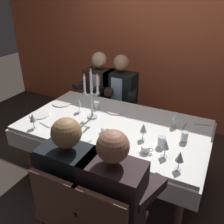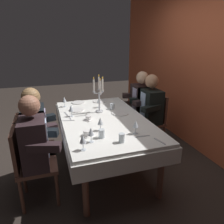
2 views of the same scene
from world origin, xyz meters
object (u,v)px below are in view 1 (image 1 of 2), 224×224
(coffee_cup_0, at_px, (146,149))
(dinner_plate_2, at_px, (116,110))
(seated_diner_1, at_px, (121,91))
(wine_glass_3, at_px, (175,117))
(dinner_plate_1, at_px, (62,103))
(wine_glass_5, at_px, (166,145))
(water_tumbler_0, at_px, (185,137))
(dinner_plate_3, at_px, (40,115))
(dinner_plate_0, at_px, (62,126))
(candelabra, at_px, (92,97))
(seated_diner_0, at_px, (100,87))
(water_tumbler_2, at_px, (97,105))
(wine_glass_6, at_px, (33,118))
(wine_glass_1, at_px, (79,103))
(seated_diner_2, at_px, (71,179))
(coffee_cup_1, at_px, (105,130))
(wine_glass_0, at_px, (75,127))
(water_tumbler_1, at_px, (161,141))
(wine_glass_4, at_px, (143,128))
(seated_diner_3, at_px, (112,195))
(dining_table, at_px, (114,133))
(wine_glass_2, at_px, (180,157))

(coffee_cup_0, bearing_deg, dinner_plate_2, 133.31)
(seated_diner_1, bearing_deg, wine_glass_3, -36.53)
(dinner_plate_1, bearing_deg, wine_glass_5, -18.26)
(wine_glass_5, height_order, water_tumbler_0, wine_glass_5)
(dinner_plate_3, height_order, water_tumbler_0, water_tumbler_0)
(dinner_plate_0, xyz_separation_m, dinner_plate_3, (-0.38, 0.09, 0.00))
(candelabra, relative_size, water_tumbler_0, 5.59)
(seated_diner_0, bearing_deg, dinner_plate_1, -100.14)
(dinner_plate_1, height_order, seated_diner_1, seated_diner_1)
(water_tumbler_2, xyz_separation_m, seated_diner_0, (-0.32, 0.65, -0.05))
(coffee_cup_0, bearing_deg, seated_diner_0, 132.96)
(candelabra, bearing_deg, seated_diner_0, 114.19)
(wine_glass_6, bearing_deg, coffee_cup_0, 6.12)
(wine_glass_1, bearing_deg, dinner_plate_2, 30.46)
(dinner_plate_2, distance_m, seated_diner_2, 1.18)
(dinner_plate_1, relative_size, water_tumbler_2, 2.63)
(coffee_cup_1, bearing_deg, candelabra, 141.48)
(wine_glass_0, bearing_deg, wine_glass_3, 37.70)
(dinner_plate_3, height_order, coffee_cup_1, coffee_cup_1)
(candelabra, xyz_separation_m, wine_glass_0, (0.06, -0.41, -0.13))
(water_tumbler_0, bearing_deg, water_tumbler_2, 167.09)
(wine_glass_0, xyz_separation_m, water_tumbler_1, (0.77, 0.22, -0.07))
(candelabra, height_order, wine_glass_4, candelabra)
(wine_glass_6, distance_m, coffee_cup_1, 0.73)
(wine_glass_6, xyz_separation_m, seated_diner_3, (1.11, -0.44, -0.12))
(dinner_plate_0, distance_m, wine_glass_0, 0.28)
(water_tumbler_1, bearing_deg, candelabra, 166.85)
(dinner_plate_1, bearing_deg, candelabra, -15.34)
(seated_diner_2, bearing_deg, dining_table, 94.88)
(seated_diner_1, bearing_deg, wine_glass_1, -100.19)
(dinner_plate_0, bearing_deg, dinner_plate_2, 59.39)
(wine_glass_0, distance_m, wine_glass_3, 1.00)
(wine_glass_1, relative_size, wine_glass_4, 1.00)
(water_tumbler_1, height_order, water_tumbler_2, water_tumbler_1)
(wine_glass_0, bearing_deg, water_tumbler_2, 101.22)
(wine_glass_2, distance_m, wine_glass_4, 0.48)
(water_tumbler_1, distance_m, seated_diner_3, 0.72)
(dinner_plate_0, distance_m, wine_glass_4, 0.84)
(dinner_plate_1, height_order, coffee_cup_1, coffee_cup_1)
(wine_glass_4, distance_m, seated_diner_0, 1.46)
(water_tumbler_1, bearing_deg, seated_diner_0, 138.92)
(seated_diner_1, bearing_deg, coffee_cup_1, -72.92)
(dinner_plate_0, distance_m, wine_glass_3, 1.15)
(dinner_plate_0, bearing_deg, wine_glass_6, -147.50)
(water_tumbler_0, bearing_deg, wine_glass_3, 123.54)
(coffee_cup_0, bearing_deg, seated_diner_2, -124.53)
(seated_diner_1, bearing_deg, seated_diner_2, -77.14)
(water_tumbler_0, bearing_deg, coffee_cup_1, -164.68)
(dining_table, distance_m, wine_glass_6, 0.85)
(dining_table, relative_size, wine_glass_4, 11.83)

